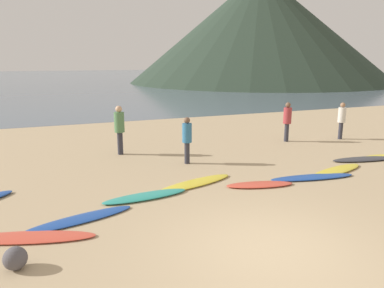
{
  "coord_description": "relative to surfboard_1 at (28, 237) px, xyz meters",
  "views": [
    {
      "loc": [
        -3.67,
        -5.25,
        3.48
      ],
      "look_at": [
        0.99,
        6.36,
        0.6
      ],
      "focal_mm": 34.66,
      "sensor_mm": 36.0,
      "label": 1
    }
  ],
  "objects": [
    {
      "name": "person_1",
      "position": [
        12.63,
        5.06,
        0.92
      ],
      "size": [
        0.33,
        0.33,
        1.63
      ],
      "rotation": [
        0.0,
        0.0,
        5.1
      ],
      "color": "#2D2D38",
      "rests_on": "ground"
    },
    {
      "name": "surfboard_1",
      "position": [
        0.0,
        0.0,
        0.0
      ],
      "size": [
        2.71,
        1.35,
        0.07
      ],
      "primitive_type": "ellipsoid",
      "rotation": [
        0.0,
        0.0,
        -0.31
      ],
      "color": "#D84C38",
      "rests_on": "ground"
    },
    {
      "name": "surfboard_8",
      "position": [
        10.86,
        1.96,
        0.01
      ],
      "size": [
        2.56,
        1.0,
        0.09
      ],
      "primitive_type": "ellipsoid",
      "rotation": [
        0.0,
        0.0,
        -0.17
      ],
      "color": "#333338",
      "rests_on": "ground"
    },
    {
      "name": "person_2",
      "position": [
        4.89,
        3.9,
        0.9
      ],
      "size": [
        0.32,
        0.32,
        1.59
      ],
      "rotation": [
        0.0,
        0.0,
        4.91
      ],
      "color": "#2D2D38",
      "rests_on": "ground"
    },
    {
      "name": "surfboard_2",
      "position": [
        1.05,
        0.51,
        -0.0
      ],
      "size": [
        2.48,
        1.1,
        0.07
      ],
      "primitive_type": "ellipsoid",
      "rotation": [
        0.0,
        0.0,
        0.25
      ],
      "color": "#1E479E",
      "rests_on": "ground"
    },
    {
      "name": "surfboard_5",
      "position": [
        5.95,
        0.99,
        0.01
      ],
      "size": [
        1.99,
        0.98,
        0.08
      ],
      "primitive_type": "ellipsoid",
      "rotation": [
        0.0,
        0.0,
        -0.24
      ],
      "color": "#D84C38",
      "rests_on": "ground"
    },
    {
      "name": "headland_hill",
      "position": [
        31.66,
        43.04,
        7.96
      ],
      "size": [
        39.13,
        39.13,
        15.99
      ],
      "primitive_type": "cone",
      "color": "#28382B",
      "rests_on": "ground"
    },
    {
      "name": "person_0",
      "position": [
        3.03,
        5.99,
        1.04
      ],
      "size": [
        0.37,
        0.37,
        1.82
      ],
      "rotation": [
        0.0,
        0.0,
        4.24
      ],
      "color": "#2D2D38",
      "rests_on": "ground"
    },
    {
      "name": "surfboard_3",
      "position": [
        2.74,
        1.3,
        0.01
      ],
      "size": [
        2.29,
        0.74,
        0.09
      ],
      "primitive_type": "ellipsoid",
      "rotation": [
        0.0,
        0.0,
        0.09
      ],
      "color": "teal",
      "rests_on": "ground"
    },
    {
      "name": "ocean_water",
      "position": [
        4.18,
        63.33,
        -0.03
      ],
      "size": [
        140.0,
        100.0,
        0.01
      ],
      "primitive_type": "cube",
      "color": "slate",
      "rests_on": "ground"
    },
    {
      "name": "surfboard_4",
      "position": [
        4.34,
        1.8,
        0.0
      ],
      "size": [
        2.56,
        1.27,
        0.08
      ],
      "primitive_type": "ellipsoid",
      "rotation": [
        0.0,
        0.0,
        0.29
      ],
      "color": "yellow",
      "rests_on": "ground"
    },
    {
      "name": "beach_rock_near",
      "position": [
        -0.15,
        -1.1,
        0.17
      ],
      "size": [
        0.4,
        0.4,
        0.4
      ],
      "primitive_type": "sphere",
      "color": "#504C51",
      "rests_on": "ground"
    },
    {
      "name": "person_3",
      "position": [
        10.12,
        5.55,
        0.96
      ],
      "size": [
        0.34,
        0.34,
        1.69
      ],
      "rotation": [
        0.0,
        0.0,
        1.89
      ],
      "color": "#2D2D38",
      "rests_on": "ground"
    },
    {
      "name": "surfboard_6",
      "position": [
        7.77,
        0.99,
        0.01
      ],
      "size": [
        2.7,
        0.94,
        0.08
      ],
      "primitive_type": "ellipsoid",
      "rotation": [
        0.0,
        0.0,
        -0.17
      ],
      "color": "#1E479E",
      "rests_on": "ground"
    },
    {
      "name": "surfboard_7",
      "position": [
        8.95,
        1.26,
        0.01
      ],
      "size": [
        2.45,
        1.17,
        0.08
      ],
      "primitive_type": "ellipsoid",
      "rotation": [
        0.0,
        0.0,
        0.26
      ],
      "color": "yellow",
      "rests_on": "ground"
    },
    {
      "name": "ground_plane",
      "position": [
        4.18,
        7.8,
        -0.13
      ],
      "size": [
        120.0,
        120.0,
        0.2
      ],
      "primitive_type": "cube",
      "color": "tan",
      "rests_on": "ground"
    }
  ]
}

